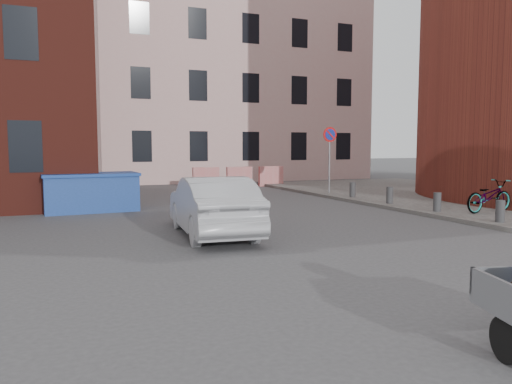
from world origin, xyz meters
name	(u,v)px	position (x,y,z in m)	size (l,w,h in m)	color
ground	(311,257)	(0.00, 0.00, 0.00)	(120.00, 120.00, 0.00)	#38383A
building_pink	(227,66)	(6.00, 22.00, 7.00)	(16.00, 8.00, 14.00)	#D3A5A2
no_parking_sign	(330,146)	(6.00, 9.48, 2.01)	(0.60, 0.09, 2.65)	gray
bollards	(437,202)	(6.00, 3.40, 0.40)	(0.22, 9.02, 0.55)	#3A3A3D
barriers	(239,177)	(4.20, 15.00, 0.50)	(4.70, 0.18, 1.00)	red
dumpster	(91,192)	(-3.23, 8.25, 0.60)	(2.90, 1.61, 1.18)	#20449B
silver_car	(213,206)	(-0.99, 2.83, 0.67)	(1.41, 4.05, 1.34)	#A2A4A9
bicycle	(489,196)	(7.24, 2.70, 0.58)	(0.62, 1.77, 0.93)	black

